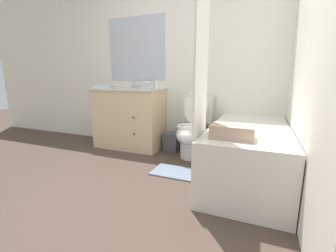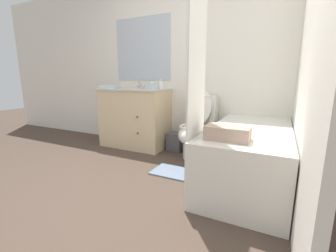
{
  "view_description": "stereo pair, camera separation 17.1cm",
  "coord_description": "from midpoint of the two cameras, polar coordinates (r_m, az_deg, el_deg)",
  "views": [
    {
      "loc": [
        1.01,
        -1.4,
        1.03
      ],
      "look_at": [
        0.11,
        0.78,
        0.53
      ],
      "focal_mm": 24.0,
      "sensor_mm": 36.0,
      "label": 1
    },
    {
      "loc": [
        1.16,
        -1.33,
        1.03
      ],
      "look_at": [
        0.11,
        0.78,
        0.53
      ],
      "focal_mm": 24.0,
      "sensor_mm": 36.0,
      "label": 2
    }
  ],
  "objects": [
    {
      "name": "wall_back",
      "position": [
        3.31,
        3.21,
        15.8
      ],
      "size": [
        8.0,
        0.06,
        2.5
      ],
      "color": "white",
      "rests_on": "ground_plane"
    },
    {
      "name": "bathtub",
      "position": [
        2.43,
        17.7,
        -6.53
      ],
      "size": [
        0.74,
        1.57,
        0.56
      ],
      "color": "silver",
      "rests_on": "ground_plane"
    },
    {
      "name": "ground_plane",
      "position": [
        2.03,
        -14.57,
        -18.99
      ],
      "size": [
        14.0,
        14.0,
        0.0
      ],
      "primitive_type": "plane",
      "color": "#47382D"
    },
    {
      "name": "wall_right",
      "position": [
        2.25,
        29.87,
        16.04
      ],
      "size": [
        0.05,
        2.72,
        2.5
      ],
      "color": "white",
      "rests_on": "ground_plane"
    },
    {
      "name": "shower_curtain",
      "position": [
        1.87,
        5.72,
        11.57
      ],
      "size": [
        0.01,
        0.4,
        2.03
      ],
      "color": "white",
      "rests_on": "ground_plane"
    },
    {
      "name": "bath_mat",
      "position": [
        2.54,
        0.27,
        -11.71
      ],
      "size": [
        0.54,
        0.33,
        0.02
      ],
      "color": "slate",
      "rests_on": "ground_plane"
    },
    {
      "name": "vanity_cabinet",
      "position": [
        3.45,
        -11.07,
        2.07
      ],
      "size": [
        1.02,
        0.56,
        0.88
      ],
      "color": "beige",
      "rests_on": "ground_plane"
    },
    {
      "name": "wastebasket",
      "position": [
        3.27,
        -0.66,
        -4.0
      ],
      "size": [
        0.21,
        0.18,
        0.26
      ],
      "color": "#4C4C51",
      "rests_on": "ground_plane"
    },
    {
      "name": "soap_dispenser",
      "position": [
        3.25,
        -4.58,
        10.37
      ],
      "size": [
        0.06,
        0.06,
        0.13
      ],
      "color": "white",
      "rests_on": "vanity_cabinet"
    },
    {
      "name": "tissue_box",
      "position": [
        3.19,
        -6.71,
        9.99
      ],
      "size": [
        0.14,
        0.11,
        0.1
      ],
      "color": "silver",
      "rests_on": "vanity_cabinet"
    },
    {
      "name": "sink_faucet",
      "position": [
        3.55,
        -9.8,
        10.0
      ],
      "size": [
        0.14,
        0.12,
        0.12
      ],
      "color": "silver",
      "rests_on": "vanity_cabinet"
    },
    {
      "name": "bath_towel_folded",
      "position": [
        1.84,
        13.45,
        -1.47
      ],
      "size": [
        0.34,
        0.2,
        0.11
      ],
      "color": "tan",
      "rests_on": "bathtub"
    },
    {
      "name": "toilet",
      "position": [
        2.96,
        4.7,
        -0.58
      ],
      "size": [
        0.41,
        0.68,
        0.89
      ],
      "color": "silver",
      "rests_on": "ground_plane"
    },
    {
      "name": "hand_towel_folded",
      "position": [
        3.48,
        -17.31,
        9.45
      ],
      "size": [
        0.28,
        0.17,
        0.05
      ],
      "color": "silver",
      "rests_on": "vanity_cabinet"
    }
  ]
}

